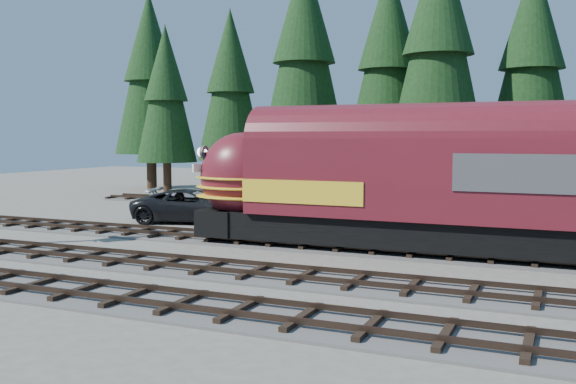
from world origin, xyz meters
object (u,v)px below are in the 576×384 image
at_px(locomotive, 371,187).
at_px(caboose, 358,167).
at_px(pickup_truck_b, 196,202).
at_px(depot, 446,172).
at_px(pickup_truck_a, 193,206).

distance_m(locomotive, caboose, 14.85).
distance_m(locomotive, pickup_truck_b, 15.08).
distance_m(depot, pickup_truck_b, 15.09).
bearing_deg(locomotive, pickup_truck_b, 150.24).
height_order(locomotive, pickup_truck_a, locomotive).
xyz_separation_m(locomotive, caboose, (-4.96, 14.00, 0.13)).
bearing_deg(pickup_truck_a, depot, -97.47).
bearing_deg(caboose, pickup_truck_a, -124.76).
bearing_deg(locomotive, depot, 73.66).
relative_size(caboose, pickup_truck_a, 1.67).
relative_size(locomotive, caboose, 1.54).
height_order(depot, locomotive, depot).
bearing_deg(caboose, depot, -47.53).
height_order(pickup_truck_a, pickup_truck_b, pickup_truck_a).
bearing_deg(locomotive, caboose, 109.50).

